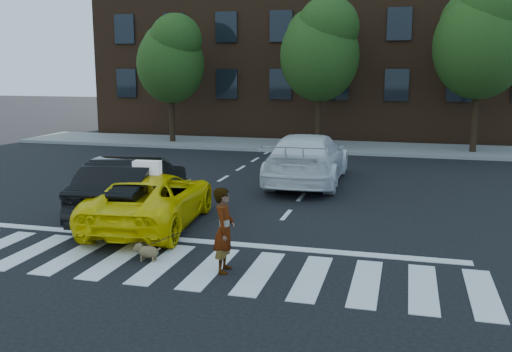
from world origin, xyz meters
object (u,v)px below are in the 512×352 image
(woman, at_px, (224,230))
(dog, at_px, (146,251))
(white_suv, at_px, (308,158))
(taxi, at_px, (152,199))
(tree_mid, at_px, (321,46))
(tree_right, at_px, (482,35))
(tree_left, at_px, (171,56))
(black_sedan, at_px, (133,187))

(woman, bearing_deg, dog, 78.84)
(white_suv, height_order, dog, white_suv)
(woman, bearing_deg, taxi, 40.44)
(taxi, height_order, woman, woman)
(tree_mid, distance_m, tree_right, 7.01)
(white_suv, bearing_deg, dog, 77.43)
(tree_mid, height_order, tree_right, tree_right)
(tree_left, relative_size, white_suv, 1.12)
(woman, bearing_deg, tree_mid, -2.83)
(black_sedan, distance_m, woman, 4.90)
(tree_mid, bearing_deg, black_sedan, -101.50)
(tree_right, height_order, white_suv, tree_right)
(tree_mid, height_order, black_sedan, tree_mid)
(tree_mid, height_order, woman, tree_mid)
(white_suv, bearing_deg, taxi, 64.90)
(tree_left, distance_m, black_sedan, 14.97)
(black_sedan, distance_m, dog, 3.72)
(tree_left, xyz_separation_m, tree_right, (14.50, -0.00, 0.82))
(tree_mid, xyz_separation_m, taxi, (-1.93, -14.43, -4.19))
(taxi, height_order, black_sedan, black_sedan)
(black_sedan, bearing_deg, taxi, 133.57)
(tree_left, bearing_deg, taxi, -68.91)
(taxi, xyz_separation_m, black_sedan, (-0.86, 0.69, 0.13))
(tree_right, bearing_deg, taxi, -121.76)
(black_sedan, xyz_separation_m, dog, (1.87, -3.16, -0.59))
(tree_left, xyz_separation_m, taxi, (5.57, -14.43, -3.77))
(tree_mid, relative_size, dog, 11.52)
(tree_mid, xyz_separation_m, white_suv, (0.87, -8.17, -4.01))
(tree_left, distance_m, tree_right, 14.52)
(white_suv, bearing_deg, tree_mid, -84.95)
(tree_right, height_order, dog, tree_right)
(tree_right, height_order, black_sedan, tree_right)
(tree_mid, relative_size, woman, 4.33)
(tree_left, relative_size, black_sedan, 1.34)
(tree_mid, relative_size, white_suv, 1.22)
(tree_mid, xyz_separation_m, dog, (-0.92, -16.90, -4.65))
(tree_right, xyz_separation_m, woman, (-6.20, -17.08, -4.44))
(tree_right, bearing_deg, tree_left, 180.00)
(tree_left, height_order, tree_right, tree_right)
(taxi, distance_m, white_suv, 6.86)
(tree_right, height_order, woman, tree_right)
(tree_mid, bearing_deg, tree_right, -0.00)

